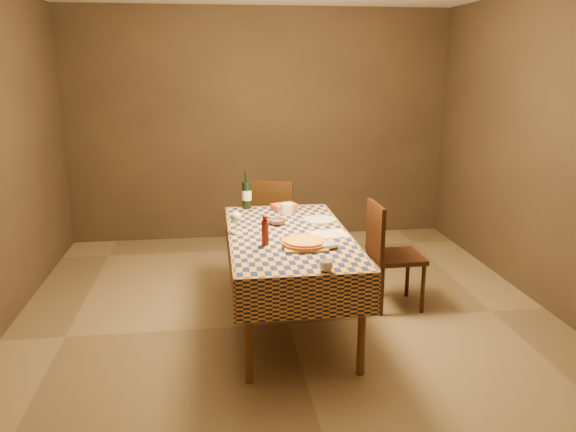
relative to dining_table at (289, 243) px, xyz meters
The scene contains 16 objects.
room 0.66m from the dining_table, ahead, with size 5.00×5.10×2.70m.
dining_table is the anchor object (origin of this frame).
cutting_board 0.35m from the dining_table, 78.54° to the right, with size 0.31×0.31×0.02m, color #A1814B.
pizza 0.36m from the dining_table, 78.54° to the right, with size 0.34×0.34×0.03m.
pepper_mill 0.38m from the dining_table, 129.26° to the right, with size 0.07×0.07×0.23m.
bowl 0.29m from the dining_table, 102.29° to the left, with size 0.14×0.14×0.04m, color #664D56.
wine_glass 0.46m from the dining_table, 169.95° to the left, with size 0.09×0.09×0.17m.
wine_bottle 0.92m from the dining_table, 107.70° to the left, with size 0.11×0.11×0.35m.
deli_tub 0.61m from the dining_table, 83.77° to the left, with size 0.11×0.11×0.09m, color silver.
takeout_container 0.77m from the dining_table, 85.41° to the left, with size 0.21×0.15×0.05m, color #C35719.
white_plate 0.47m from the dining_table, 47.39° to the left, with size 0.28×0.28×0.02m, color silver.
tumbler 0.87m from the dining_table, 81.74° to the right, with size 0.09×0.09×0.07m, color silver.
flour_patch 0.32m from the dining_table, 10.50° to the right, with size 0.28×0.22×0.00m, color silver.
flour_bag 0.47m from the dining_table, 60.58° to the right, with size 0.18×0.13×0.05m, color #92A4BC.
chair_far 1.40m from the dining_table, 88.66° to the left, with size 0.52×0.53×0.93m.
chair_right 0.93m from the dining_table, 15.03° to the left, with size 0.44×0.43×0.93m.
Camera 1 is at (-0.57, -4.16, 2.04)m, focal length 35.00 mm.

